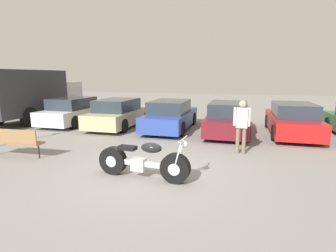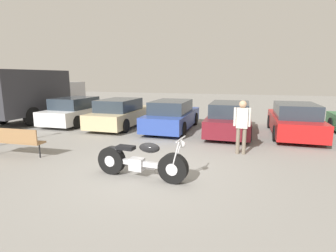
{
  "view_description": "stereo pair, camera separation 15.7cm",
  "coord_description": "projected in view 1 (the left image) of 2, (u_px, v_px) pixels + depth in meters",
  "views": [
    {
      "loc": [
        2.2,
        -5.99,
        2.44
      ],
      "look_at": [
        0.01,
        1.97,
        0.85
      ],
      "focal_mm": 28.0,
      "sensor_mm": 36.0,
      "label": 1
    },
    {
      "loc": [
        2.35,
        -5.95,
        2.44
      ],
      "look_at": [
        0.01,
        1.97,
        0.85
      ],
      "focal_mm": 28.0,
      "sensor_mm": 36.0,
      "label": 2
    }
  ],
  "objects": [
    {
      "name": "parked_car_white",
      "position": [
        75.0,
        111.0,
        13.51
      ],
      "size": [
        1.79,
        4.33,
        1.35
      ],
      "color": "white",
      "rests_on": "ground_plane"
    },
    {
      "name": "park_bench",
      "position": [
        14.0,
        140.0,
        7.85
      ],
      "size": [
        1.76,
        0.47,
        0.89
      ],
      "color": "#997047",
      "rests_on": "ground_plane"
    },
    {
      "name": "motorcycle",
      "position": [
        142.0,
        161.0,
        6.28
      ],
      "size": [
        2.35,
        0.65,
        1.07
      ],
      "color": "black",
      "rests_on": "ground_plane"
    },
    {
      "name": "parked_car_blue",
      "position": [
        171.0,
        116.0,
        11.99
      ],
      "size": [
        1.79,
        4.33,
        1.35
      ],
      "color": "#2D479E",
      "rests_on": "ground_plane"
    },
    {
      "name": "parked_car_red",
      "position": [
        292.0,
        120.0,
        10.86
      ],
      "size": [
        1.79,
        4.33,
        1.35
      ],
      "color": "red",
      "rests_on": "ground_plane"
    },
    {
      "name": "ground_plane",
      "position": [
        147.0,
        173.0,
        6.7
      ],
      "size": [
        60.0,
        60.0,
        0.0
      ],
      "primitive_type": "plane",
      "color": "gray"
    },
    {
      "name": "person_standing",
      "position": [
        242.0,
        122.0,
        8.16
      ],
      "size": [
        0.52,
        0.23,
        1.7
      ],
      "color": "#726656",
      "rests_on": "ground_plane"
    },
    {
      "name": "parked_car_champagne",
      "position": [
        119.0,
        114.0,
        12.66
      ],
      "size": [
        1.79,
        4.33,
        1.35
      ],
      "color": "#C6B284",
      "rests_on": "ground_plane"
    },
    {
      "name": "delivery_truck",
      "position": [
        31.0,
        93.0,
        13.99
      ],
      "size": [
        2.19,
        6.14,
        2.72
      ],
      "color": "#2D2D33",
      "rests_on": "ground_plane"
    },
    {
      "name": "parked_car_maroon",
      "position": [
        228.0,
        119.0,
        11.21
      ],
      "size": [
        1.79,
        4.33,
        1.35
      ],
      "color": "maroon",
      "rests_on": "ground_plane"
    }
  ]
}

